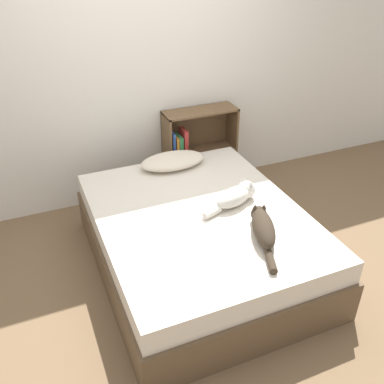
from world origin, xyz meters
name	(u,v)px	position (x,y,z in m)	size (l,w,h in m)	color
ground_plane	(199,265)	(0.00, 0.00, 0.00)	(8.00, 8.00, 0.00)	brown
wall_back	(142,70)	(0.00, 1.31, 1.25)	(8.00, 0.06, 2.50)	silver
bed	(199,240)	(0.00, 0.00, 0.25)	(1.53, 1.91, 0.51)	brown
pillow	(173,161)	(0.08, 0.77, 0.57)	(0.58, 0.32, 0.11)	beige
cat_light	(236,196)	(0.31, 0.01, 0.58)	(0.51, 0.27, 0.16)	beige
cat_dark	(263,227)	(0.29, -0.43, 0.59)	(0.30, 0.60, 0.15)	#33281E
bookshelf	(196,148)	(0.48, 1.18, 0.44)	(0.72, 0.26, 0.85)	brown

